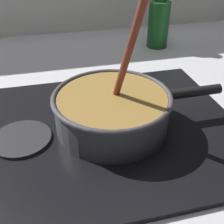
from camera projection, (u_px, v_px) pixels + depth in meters
The scene contains 6 objects.
ground at pixel (90, 163), 0.57m from camera, with size 2.40×1.60×0.04m, color #B7B7BC.
hob_plate at pixel (112, 128), 0.62m from camera, with size 0.56×0.48×0.01m, color black.
burner_ring at pixel (112, 125), 0.62m from camera, with size 0.19×0.19×0.01m, color #592D0C.
spare_burner at pixel (22, 138), 0.58m from camera, with size 0.12×0.12×0.01m, color #262628.
cooking_pan at pixel (113, 110), 0.60m from camera, with size 0.38×0.25×0.31m.
oil_bottle at pixel (159, 22), 1.01m from camera, with size 0.08×0.08×0.21m.
Camera 1 is at (-0.06, -0.41, 0.38)m, focal length 44.97 mm.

